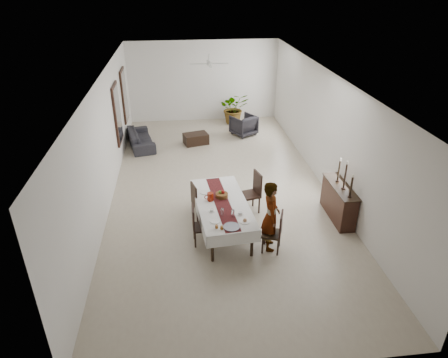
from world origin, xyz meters
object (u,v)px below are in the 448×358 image
Objects in this scene: red_pitcher at (210,197)px; woman at (271,216)px; dining_table_top at (222,204)px; sofa at (141,138)px; sideboard_body at (338,202)px.

red_pitcher is 0.12× the size of woman.
red_pitcher reaches higher than dining_table_top.
sideboard_body is at bearing -147.51° from sofa.
red_pitcher is 5.76m from sofa.
sofa is (-2.27, 5.49, -0.44)m from dining_table_top.
woman is at bearing -37.01° from red_pitcher.
sofa is at bearing 33.29° from woman.
sideboard_body is (2.95, 0.20, -0.28)m from dining_table_top.
sideboard_body is at bearing 1.28° from red_pitcher.
woman reaches higher than red_pitcher.
dining_table_top is 1.23× the size of sofa.
dining_table_top is 1.28m from woman.
dining_table_top is at bearing -26.03° from red_pitcher.
dining_table_top is 0.32m from red_pitcher.
dining_table_top is 12.00× the size of red_pitcher.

